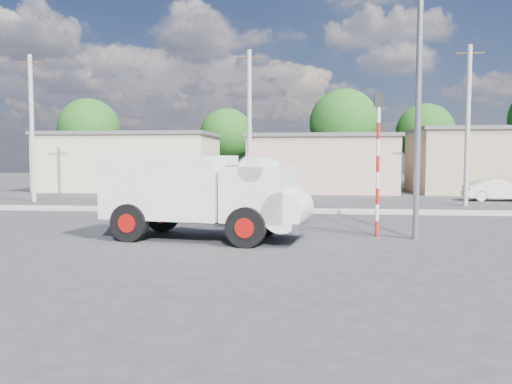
# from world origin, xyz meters

# --- Properties ---
(ground_plane) EXTENTS (120.00, 120.00, 0.00)m
(ground_plane) POSITION_xyz_m (0.00, 0.00, 0.00)
(ground_plane) COLOR #2A2B2D
(ground_plane) RESTS_ON ground
(median) EXTENTS (40.00, 0.80, 0.16)m
(median) POSITION_xyz_m (0.00, 8.00, 0.08)
(median) COLOR #99968E
(median) RESTS_ON ground
(truck) EXTENTS (6.33, 3.20, 2.50)m
(truck) POSITION_xyz_m (-1.95, 0.58, 1.39)
(truck) COLOR black
(truck) RESTS_ON ground
(bicycle) EXTENTS (1.78, 0.86, 0.90)m
(bicycle) POSITION_xyz_m (-0.71, 2.54, 0.45)
(bicycle) COLOR black
(bicycle) RESTS_ON ground
(cyclist) EXTENTS (0.49, 0.67, 1.68)m
(cyclist) POSITION_xyz_m (-0.71, 2.54, 0.84)
(cyclist) COLOR silver
(cyclist) RESTS_ON ground
(car_cream) EXTENTS (3.70, 1.41, 1.20)m
(car_cream) POSITION_xyz_m (11.68, 15.15, 0.60)
(car_cream) COLOR silver
(car_cream) RESTS_ON ground
(traffic_pole) EXTENTS (0.28, 0.18, 4.36)m
(traffic_pole) POSITION_xyz_m (3.20, 1.50, 2.59)
(traffic_pole) COLOR red
(traffic_pole) RESTS_ON ground
(streetlight) EXTENTS (2.34, 0.22, 9.00)m
(streetlight) POSITION_xyz_m (4.14, 1.20, 4.96)
(streetlight) COLOR slate
(streetlight) RESTS_ON ground
(building_row) EXTENTS (37.80, 7.30, 4.44)m
(building_row) POSITION_xyz_m (1.10, 22.00, 2.13)
(building_row) COLOR beige
(building_row) RESTS_ON ground
(tree_row) EXTENTS (43.62, 7.43, 8.42)m
(tree_row) POSITION_xyz_m (3.76, 28.45, 4.99)
(tree_row) COLOR #38281E
(tree_row) RESTS_ON ground
(utility_poles) EXTENTS (35.40, 0.24, 8.00)m
(utility_poles) POSITION_xyz_m (3.25, 12.00, 4.07)
(utility_poles) COLOR #99968E
(utility_poles) RESTS_ON ground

